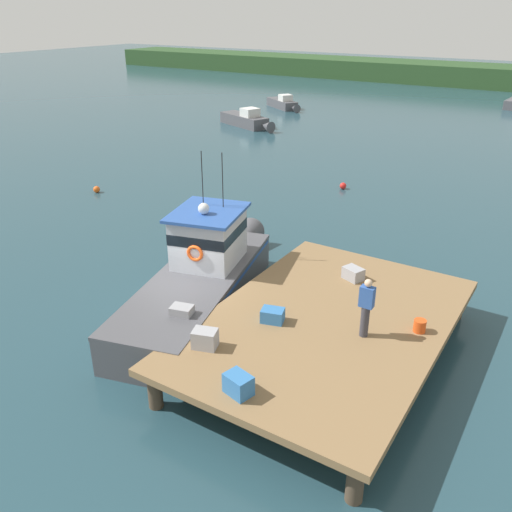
{
  "coord_description": "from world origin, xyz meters",
  "views": [
    {
      "loc": [
        9.87,
        -11.67,
        8.94
      ],
      "look_at": [
        1.2,
        2.09,
        1.4
      ],
      "focal_mm": 37.85,
      "sensor_mm": 36.0,
      "label": 1
    }
  ],
  "objects_px": {
    "main_fishing_boat": "(203,275)",
    "mooring_buoy_channel_marker": "(343,186)",
    "crate_stack_mid_dock": "(238,384)",
    "moored_boat_outer_mooring": "(284,103)",
    "deckhand_by_the_boat": "(366,307)",
    "mooring_buoy_inshore": "(97,189)",
    "moored_boat_far_right": "(247,120)",
    "crate_stack_near_edge": "(353,274)",
    "crate_single_far": "(205,339)",
    "crate_single_by_cleat": "(273,315)",
    "bait_bucket": "(420,326)"
  },
  "relations": [
    {
      "from": "crate_single_far",
      "to": "mooring_buoy_inshore",
      "type": "xyz_separation_m",
      "value": [
        -14.56,
        9.71,
        -1.26
      ]
    },
    {
      "from": "crate_single_far",
      "to": "bait_bucket",
      "type": "relative_size",
      "value": 1.76
    },
    {
      "from": "main_fishing_boat",
      "to": "deckhand_by_the_boat",
      "type": "bearing_deg",
      "value": -8.1
    },
    {
      "from": "crate_stack_mid_dock",
      "to": "mooring_buoy_channel_marker",
      "type": "height_order",
      "value": "crate_stack_mid_dock"
    },
    {
      "from": "main_fishing_boat",
      "to": "mooring_buoy_channel_marker",
      "type": "height_order",
      "value": "main_fishing_boat"
    },
    {
      "from": "deckhand_by_the_boat",
      "to": "mooring_buoy_channel_marker",
      "type": "height_order",
      "value": "deckhand_by_the_boat"
    },
    {
      "from": "crate_single_far",
      "to": "deckhand_by_the_boat",
      "type": "distance_m",
      "value": 4.13
    },
    {
      "from": "moored_boat_outer_mooring",
      "to": "mooring_buoy_channel_marker",
      "type": "height_order",
      "value": "moored_boat_outer_mooring"
    },
    {
      "from": "crate_single_by_cleat",
      "to": "deckhand_by_the_boat",
      "type": "xyz_separation_m",
      "value": [
        2.34,
        0.66,
        0.68
      ]
    },
    {
      "from": "moored_boat_far_right",
      "to": "mooring_buoy_channel_marker",
      "type": "xyz_separation_m",
      "value": [
        13.45,
        -11.2,
        -0.35
      ]
    },
    {
      "from": "main_fishing_boat",
      "to": "crate_single_far",
      "type": "height_order",
      "value": "main_fishing_boat"
    },
    {
      "from": "mooring_buoy_channel_marker",
      "to": "crate_stack_near_edge",
      "type": "bearing_deg",
      "value": -65.11
    },
    {
      "from": "mooring_buoy_channel_marker",
      "to": "crate_single_far",
      "type": "bearing_deg",
      "value": -77.53
    },
    {
      "from": "crate_single_far",
      "to": "mooring_buoy_channel_marker",
      "type": "xyz_separation_m",
      "value": [
        -3.81,
        17.21,
        -1.26
      ]
    },
    {
      "from": "crate_single_far",
      "to": "main_fishing_boat",
      "type": "bearing_deg",
      "value": 128.38
    },
    {
      "from": "main_fishing_boat",
      "to": "crate_stack_near_edge",
      "type": "relative_size",
      "value": 16.57
    },
    {
      "from": "crate_stack_near_edge",
      "to": "moored_boat_outer_mooring",
      "type": "xyz_separation_m",
      "value": [
        -20.67,
        32.13,
        -0.94
      ]
    },
    {
      "from": "crate_stack_near_edge",
      "to": "deckhand_by_the_boat",
      "type": "height_order",
      "value": "deckhand_by_the_boat"
    },
    {
      "from": "crate_stack_mid_dock",
      "to": "moored_boat_outer_mooring",
      "type": "bearing_deg",
      "value": 118.22
    },
    {
      "from": "crate_stack_mid_dock",
      "to": "moored_boat_far_right",
      "type": "bearing_deg",
      "value": 122.77
    },
    {
      "from": "crate_single_by_cleat",
      "to": "bait_bucket",
      "type": "height_order",
      "value": "crate_single_by_cleat"
    },
    {
      "from": "main_fishing_boat",
      "to": "crate_stack_mid_dock",
      "type": "bearing_deg",
      "value": -45.34
    },
    {
      "from": "main_fishing_boat",
      "to": "crate_single_far",
      "type": "distance_m",
      "value": 4.4
    },
    {
      "from": "moored_boat_outer_mooring",
      "to": "mooring_buoy_inshore",
      "type": "height_order",
      "value": "moored_boat_outer_mooring"
    },
    {
      "from": "bait_bucket",
      "to": "moored_boat_far_right",
      "type": "bearing_deg",
      "value": 130.95
    },
    {
      "from": "mooring_buoy_inshore",
      "to": "moored_boat_far_right",
      "type": "bearing_deg",
      "value": 98.2
    },
    {
      "from": "main_fishing_boat",
      "to": "crate_stack_near_edge",
      "type": "xyz_separation_m",
      "value": [
        4.39,
        1.98,
        0.39
      ]
    },
    {
      "from": "deckhand_by_the_boat",
      "to": "mooring_buoy_channel_marker",
      "type": "distance_m",
      "value": 16.3
    },
    {
      "from": "crate_stack_mid_dock",
      "to": "crate_single_far",
      "type": "bearing_deg",
      "value": 148.58
    },
    {
      "from": "main_fishing_boat",
      "to": "moored_boat_outer_mooring",
      "type": "height_order",
      "value": "main_fishing_boat"
    },
    {
      "from": "crate_single_far",
      "to": "crate_single_by_cleat",
      "type": "xyz_separation_m",
      "value": [
        0.81,
        1.94,
        -0.06
      ]
    },
    {
      "from": "moored_boat_far_right",
      "to": "mooring_buoy_channel_marker",
      "type": "relative_size",
      "value": 17.11
    },
    {
      "from": "crate_stack_mid_dock",
      "to": "deckhand_by_the_boat",
      "type": "distance_m",
      "value": 3.97
    },
    {
      "from": "crate_single_far",
      "to": "moored_boat_far_right",
      "type": "relative_size",
      "value": 0.1
    },
    {
      "from": "crate_single_far",
      "to": "mooring_buoy_inshore",
      "type": "distance_m",
      "value": 17.55
    },
    {
      "from": "bait_bucket",
      "to": "deckhand_by_the_boat",
      "type": "height_order",
      "value": "deckhand_by_the_boat"
    },
    {
      "from": "moored_boat_far_right",
      "to": "deckhand_by_the_boat",
      "type": "bearing_deg",
      "value": -51.67
    },
    {
      "from": "crate_stack_near_edge",
      "to": "crate_single_by_cleat",
      "type": "bearing_deg",
      "value": -103.87
    },
    {
      "from": "crate_stack_mid_dock",
      "to": "bait_bucket",
      "type": "relative_size",
      "value": 1.76
    },
    {
      "from": "crate_stack_near_edge",
      "to": "bait_bucket",
      "type": "height_order",
      "value": "crate_stack_near_edge"
    },
    {
      "from": "main_fishing_boat",
      "to": "bait_bucket",
      "type": "bearing_deg",
      "value": 0.99
    },
    {
      "from": "deckhand_by_the_boat",
      "to": "crate_single_far",
      "type": "bearing_deg",
      "value": -140.51
    },
    {
      "from": "crate_single_by_cleat",
      "to": "moored_boat_far_right",
      "type": "bearing_deg",
      "value": 124.31
    },
    {
      "from": "crate_stack_near_edge",
      "to": "mooring_buoy_inshore",
      "type": "xyz_separation_m",
      "value": [
        -16.23,
        4.3,
        -1.22
      ]
    },
    {
      "from": "crate_stack_near_edge",
      "to": "mooring_buoy_channel_marker",
      "type": "bearing_deg",
      "value": 114.89
    },
    {
      "from": "moored_boat_outer_mooring",
      "to": "mooring_buoy_channel_marker",
      "type": "xyz_separation_m",
      "value": [
        15.2,
        -20.33,
        -0.28
      ]
    },
    {
      "from": "crate_single_by_cleat",
      "to": "crate_stack_mid_dock",
      "type": "height_order",
      "value": "crate_stack_mid_dock"
    },
    {
      "from": "moored_boat_far_right",
      "to": "crate_single_by_cleat",
      "type": "bearing_deg",
      "value": -55.69
    },
    {
      "from": "deckhand_by_the_boat",
      "to": "mooring_buoy_channel_marker",
      "type": "xyz_separation_m",
      "value": [
        -6.96,
        14.61,
        -1.88
      ]
    },
    {
      "from": "crate_stack_near_edge",
      "to": "moored_boat_outer_mooring",
      "type": "distance_m",
      "value": 38.21
    }
  ]
}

